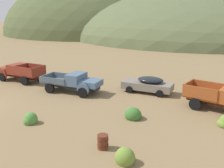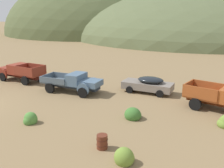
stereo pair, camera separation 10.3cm
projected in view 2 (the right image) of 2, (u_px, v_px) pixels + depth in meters
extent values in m
ellipsoid|color=#4C5633|center=(103.00, 31.00, 102.72)|extent=(70.38, 76.78, 43.53)
ellipsoid|color=#56603D|center=(194.00, 35.00, 87.45)|extent=(81.01, 86.83, 30.10)
cube|color=#42140D|center=(21.00, 75.00, 28.63)|extent=(5.40, 1.52, 0.36)
cube|color=maroon|center=(9.00, 69.00, 29.41)|extent=(1.86, 1.87, 0.55)
cube|color=#B7B2A8|center=(4.00, 69.00, 29.78)|extent=(0.21, 1.17, 0.44)
cylinder|color=maroon|center=(17.00, 71.00, 30.26)|extent=(1.21, 0.31, 1.20)
cylinder|color=maroon|center=(3.00, 74.00, 28.55)|extent=(1.21, 0.31, 1.20)
cube|color=maroon|center=(17.00, 69.00, 28.67)|extent=(1.44, 2.07, 1.05)
cube|color=black|center=(14.00, 66.00, 28.87)|extent=(0.23, 1.65, 0.59)
cube|color=maroon|center=(31.00, 75.00, 27.90)|extent=(2.90, 2.31, 0.12)
cube|color=maroon|center=(37.00, 68.00, 28.61)|extent=(2.69, 0.39, 0.95)
cube|color=maroon|center=(23.00, 72.00, 26.89)|extent=(2.69, 0.39, 0.95)
cube|color=maroon|center=(39.00, 71.00, 27.16)|extent=(0.32, 2.03, 0.95)
cylinder|color=black|center=(18.00, 73.00, 30.38)|extent=(0.98, 0.38, 0.96)
cylinder|color=black|center=(3.00, 77.00, 28.59)|extent=(0.98, 0.38, 0.96)
cylinder|color=black|center=(39.00, 76.00, 28.81)|extent=(0.98, 0.38, 0.96)
cylinder|color=black|center=(25.00, 81.00, 27.01)|extent=(0.98, 0.38, 0.96)
cube|color=#262D39|center=(72.00, 85.00, 24.64)|extent=(5.61, 1.12, 0.36)
cube|color=slate|center=(91.00, 83.00, 23.73)|extent=(1.80, 1.85, 0.55)
cube|color=#B7B2A8|center=(99.00, 84.00, 23.43)|extent=(0.10, 1.25, 0.44)
cylinder|color=slate|center=(83.00, 90.00, 22.97)|extent=(1.20, 0.20, 1.20)
cylinder|color=slate|center=(94.00, 84.00, 24.87)|extent=(1.20, 0.20, 1.20)
cube|color=slate|center=(76.00, 79.00, 24.25)|extent=(1.33, 2.11, 1.05)
cube|color=black|center=(82.00, 77.00, 23.97)|extent=(0.08, 1.77, 0.59)
cube|color=#4D5B67|center=(59.00, 81.00, 25.16)|extent=(2.86, 2.23, 0.12)
cube|color=#4D5B67|center=(52.00, 81.00, 24.11)|extent=(2.83, 0.15, 0.55)
cube|color=#4D5B67|center=(65.00, 76.00, 26.03)|extent=(2.83, 0.15, 0.55)
cube|color=#4D5B67|center=(47.00, 77.00, 25.59)|extent=(0.14, 2.18, 0.55)
cylinder|color=black|center=(83.00, 93.00, 22.99)|extent=(0.96, 0.30, 0.96)
cylinder|color=black|center=(94.00, 86.00, 25.00)|extent=(0.96, 0.30, 0.96)
cylinder|color=black|center=(50.00, 88.00, 24.36)|extent=(0.96, 0.30, 0.96)
cylinder|color=black|center=(63.00, 82.00, 26.37)|extent=(0.96, 0.30, 0.96)
cube|color=slate|center=(148.00, 86.00, 24.48)|extent=(4.84, 2.15, 0.68)
ellipsoid|color=black|center=(151.00, 80.00, 24.20)|extent=(2.56, 1.80, 0.57)
ellipsoid|color=slate|center=(127.00, 82.00, 25.35)|extent=(1.13, 1.57, 0.61)
cylinder|color=black|center=(136.00, 85.00, 26.01)|extent=(0.69, 0.24, 0.68)
cylinder|color=black|center=(130.00, 90.00, 24.36)|extent=(0.69, 0.24, 0.68)
cylinder|color=black|center=(165.00, 88.00, 24.79)|extent=(0.69, 0.24, 0.68)
cylinder|color=black|center=(160.00, 94.00, 23.14)|extent=(0.69, 0.24, 0.68)
cube|color=#51220D|center=(222.00, 103.00, 19.90)|extent=(5.46, 2.37, 0.36)
cube|color=#97471E|center=(203.00, 96.00, 20.70)|extent=(3.18, 2.75, 0.12)
cube|color=#97471E|center=(199.00, 93.00, 19.75)|extent=(2.66, 0.81, 0.95)
cube|color=#97471E|center=(208.00, 87.00, 21.36)|extent=(2.66, 0.81, 0.95)
cube|color=#97471E|center=(188.00, 87.00, 21.33)|extent=(0.65, 2.06, 0.95)
cylinder|color=black|center=(195.00, 104.00, 20.11)|extent=(1.00, 0.52, 0.96)
cylinder|color=black|center=(204.00, 97.00, 21.79)|extent=(1.00, 0.52, 0.96)
cylinder|color=#5B2819|center=(102.00, 142.00, 14.42)|extent=(0.62, 0.62, 0.84)
torus|color=#401C11|center=(102.00, 139.00, 14.38)|extent=(0.66, 0.66, 0.03)
torus|color=#401C11|center=(102.00, 144.00, 14.47)|extent=(0.66, 0.66, 0.03)
ellipsoid|color=olive|center=(124.00, 158.00, 13.06)|extent=(1.06, 0.95, 1.10)
ellipsoid|color=olive|center=(129.00, 158.00, 13.22)|extent=(0.64, 0.58, 0.67)
ellipsoid|color=olive|center=(121.00, 160.00, 13.06)|extent=(0.66, 0.60, 0.69)
ellipsoid|color=#3D702D|center=(135.00, 115.00, 18.73)|extent=(0.90, 0.81, 0.66)
ellipsoid|color=#3D702D|center=(132.00, 116.00, 18.44)|extent=(0.84, 0.76, 0.88)
ellipsoid|color=#3D702D|center=(133.00, 115.00, 18.51)|extent=(1.23, 1.11, 1.09)
ellipsoid|color=#4C8438|center=(28.00, 121.00, 17.66)|extent=(0.74, 0.67, 0.71)
ellipsoid|color=#4C8438|center=(31.00, 119.00, 17.80)|extent=(0.97, 0.87, 1.03)
ellipsoid|color=#4C8438|center=(32.00, 121.00, 17.80)|extent=(0.63, 0.57, 0.62)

